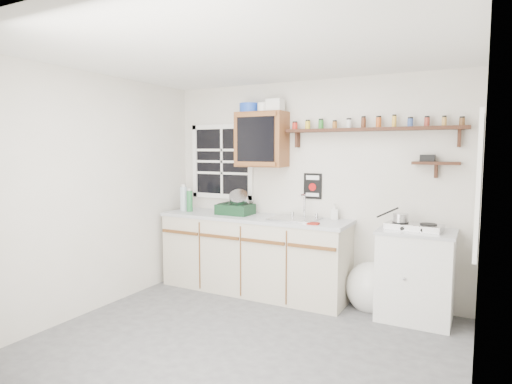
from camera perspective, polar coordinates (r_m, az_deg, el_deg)
room at (r=3.63m, az=-2.01°, el=-1.55°), size 3.64×3.24×2.54m
main_cabinet at (r=5.17m, az=-0.37°, el=-8.25°), size 2.31×0.63×0.92m
right_cabinet at (r=4.65m, az=20.48°, el=-10.29°), size 0.73×0.57×0.91m
sink at (r=4.85m, az=5.25°, el=-3.53°), size 0.52×0.44×0.29m
upper_cabinet at (r=5.13m, az=0.74°, el=7.01°), size 0.60×0.32×0.65m
upper_cabinet_clutter at (r=5.17m, az=0.45°, el=11.27°), size 0.55×0.24×0.14m
spice_shelf at (r=4.76m, az=14.92°, el=8.17°), size 1.91×0.18×0.34m
secondary_shelf at (r=4.66m, az=22.58°, el=3.66°), size 0.45×0.16×0.24m
warning_sign at (r=5.04m, az=7.57°, el=0.78°), size 0.22×0.02×0.30m
window_back at (r=5.58m, az=-4.55°, el=4.06°), size 0.93×0.03×0.98m
window_right at (r=3.67m, az=27.69°, el=1.03°), size 0.03×0.78×1.08m
water_bottles at (r=5.55m, az=-9.33°, el=-0.96°), size 0.19×0.10×0.34m
dish_rack at (r=5.20m, az=-2.63°, el=-1.91°), size 0.42×0.32×0.31m
soap_bottle at (r=4.90m, az=10.41°, el=-2.57°), size 0.10×0.10×0.18m
rag at (r=4.56m, az=7.64°, el=-4.18°), size 0.13×0.12×0.02m
hotplate at (r=4.52m, az=20.33°, el=-4.37°), size 0.55×0.33×0.08m
saucepan at (r=4.53m, az=18.65°, el=-3.29°), size 0.35×0.23×0.16m
trash_bag at (r=4.85m, az=15.12°, el=-12.20°), size 0.48×0.43×0.54m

